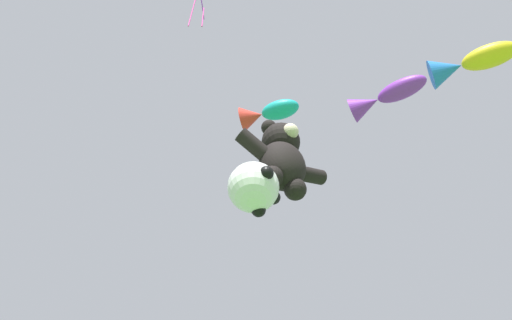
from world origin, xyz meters
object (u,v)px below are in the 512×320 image
fish_kite_teal (266,113)px  fish_kite_violet (383,97)px  fish_kite_goldfin (468,63)px  teddy_bear_kite (282,158)px  soccer_ball_kite (254,188)px  diamond_kite (200,1)px

fish_kite_teal → fish_kite_violet: 3.27m
fish_kite_goldfin → fish_kite_violet: bearing=128.8°
fish_kite_goldfin → fish_kite_teal: bearing=130.4°
teddy_bear_kite → fish_kite_violet: fish_kite_violet is taller
teddy_bear_kite → soccer_ball_kite: bearing=175.7°
fish_kite_goldfin → teddy_bear_kite: bearing=134.3°
teddy_bear_kite → fish_kite_violet: (2.09, -1.82, 2.22)m
fish_kite_goldfin → diamond_kite: 7.43m
fish_kite_teal → diamond_kite: size_ratio=0.58×
diamond_kite → soccer_ball_kite: bearing=18.7°
teddy_bear_kite → soccer_ball_kite: 1.78m
fish_kite_teal → fish_kite_violet: size_ratio=0.80×
teddy_bear_kite → fish_kite_goldfin: 5.78m
soccer_ball_kite → fish_kite_teal: 4.60m
soccer_ball_kite → fish_kite_goldfin: 7.14m
fish_kite_teal → fish_kite_goldfin: (3.59, -4.23, -0.20)m
teddy_bear_kite → diamond_kite: 5.45m
fish_kite_violet → diamond_kite: bearing=167.7°
fish_kite_teal → diamond_kite: bearing=-156.7°
soccer_ball_kite → teddy_bear_kite: bearing=-4.3°
teddy_bear_kite → fish_kite_violet: size_ratio=1.20×
fish_kite_violet → fish_kite_goldfin: fish_kite_goldfin is taller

